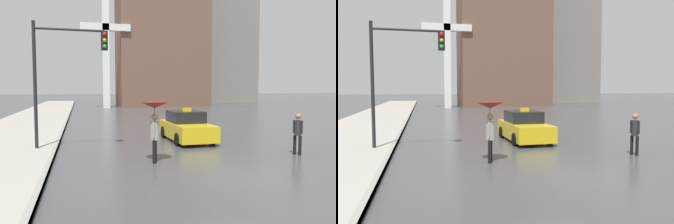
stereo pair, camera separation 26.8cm
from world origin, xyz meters
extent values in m
plane|color=#424244|center=(0.00, 0.00, 0.00)|extent=(300.00, 300.00, 0.00)
cube|color=gray|center=(-5.21, 0.00, 0.09)|extent=(0.16, 120.00, 0.17)
cube|color=gold|center=(1.01, 6.74, 0.54)|extent=(1.80, 4.23, 0.75)
cube|color=black|center=(1.01, 6.95, 1.21)|extent=(1.58, 1.90, 0.58)
cylinder|color=black|center=(1.86, 5.43, 0.30)|extent=(0.20, 0.60, 0.60)
cylinder|color=black|center=(0.15, 5.43, 0.30)|extent=(0.20, 0.60, 0.60)
cylinder|color=black|center=(1.86, 8.05, 0.30)|extent=(0.20, 0.60, 0.60)
cylinder|color=black|center=(0.15, 8.05, 0.30)|extent=(0.20, 0.60, 0.60)
cube|color=yellow|center=(1.01, 6.74, 1.58)|extent=(0.44, 0.16, 0.16)
cylinder|color=black|center=(-1.68, 2.27, 0.41)|extent=(0.16, 0.16, 0.82)
cylinder|color=black|center=(-1.60, 2.47, 0.41)|extent=(0.16, 0.16, 0.82)
cylinder|color=gray|center=(-1.64, 2.37, 1.14)|extent=(0.41, 0.41, 0.65)
sphere|color=#997051|center=(-1.64, 2.37, 1.64)|extent=(0.24, 0.24, 0.24)
cylinder|color=gray|center=(-1.71, 2.18, 1.19)|extent=(0.09, 0.09, 0.55)
cylinder|color=gray|center=(-1.56, 2.55, 1.19)|extent=(0.09, 0.09, 0.55)
cone|color=maroon|center=(-1.64, 2.37, 2.05)|extent=(1.01, 1.01, 0.23)
cylinder|color=black|center=(-1.64, 2.37, 1.71)|extent=(0.02, 0.02, 0.68)
cube|color=white|center=(-1.58, 2.64, 0.45)|extent=(0.16, 0.20, 0.28)
cylinder|color=black|center=(4.11, 2.36, 0.38)|extent=(0.16, 0.16, 0.77)
cylinder|color=black|center=(4.21, 2.16, 0.38)|extent=(0.16, 0.16, 0.77)
cylinder|color=#28282D|center=(4.16, 2.26, 1.07)|extent=(0.35, 0.35, 0.61)
sphere|color=#997051|center=(4.16, 2.26, 1.54)|extent=(0.22, 0.22, 0.22)
cylinder|color=#28282D|center=(4.08, 2.41, 1.12)|extent=(0.09, 0.09, 0.52)
cylinder|color=#28282D|center=(4.24, 2.11, 1.12)|extent=(0.09, 0.09, 0.52)
cylinder|color=black|center=(-5.93, 5.51, 2.69)|extent=(0.14, 0.14, 5.37)
cylinder|color=black|center=(-4.52, 5.51, 5.07)|extent=(2.81, 0.10, 0.10)
cube|color=black|center=(-3.11, 5.51, 4.67)|extent=(0.28, 0.28, 0.80)
sphere|color=red|center=(-3.11, 5.35, 4.93)|extent=(0.16, 0.16, 0.16)
sphere|color=orange|center=(-3.11, 5.35, 4.67)|extent=(0.16, 0.16, 0.16)
sphere|color=green|center=(-3.11, 5.35, 4.41)|extent=(0.16, 0.16, 0.16)
cube|color=brown|center=(7.97, 40.10, 12.50)|extent=(13.17, 8.21, 25.01)
cube|color=gray|center=(22.44, 51.47, 13.05)|extent=(12.16, 9.76, 26.10)
cube|color=white|center=(-0.68, 36.05, 7.49)|extent=(0.90, 0.90, 14.98)
cube|color=white|center=(-0.68, 36.05, 10.79)|extent=(6.59, 0.90, 0.90)
camera|label=1|loc=(-4.17, -8.84, 2.63)|focal=35.00mm
camera|label=2|loc=(-3.91, -8.90, 2.63)|focal=35.00mm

